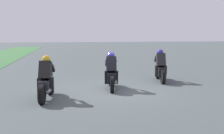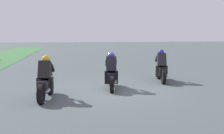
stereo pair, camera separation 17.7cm
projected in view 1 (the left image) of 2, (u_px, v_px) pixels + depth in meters
ground_plane at (112, 90)px, 10.75m from camera, size 120.00×120.00×0.00m
rider_lane_a at (160, 68)px, 12.65m from camera, size 2.04×0.60×1.51m
rider_lane_b at (111, 74)px, 10.89m from camera, size 2.04×0.57×1.51m
rider_lane_c at (46, 81)px, 9.17m from camera, size 2.04×0.58×1.51m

